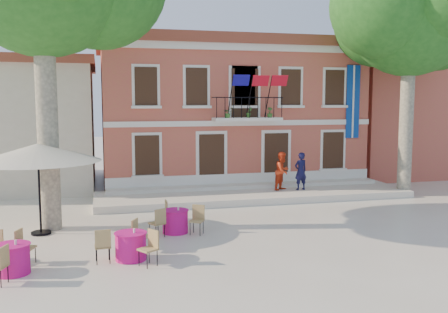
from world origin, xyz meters
TOP-DOWN VIEW (x-y plane):
  - ground at (0.00, 0.00)m, footprint 90.00×90.00m
  - main_building at (2.00, 9.99)m, footprint 13.50×9.59m
  - neighbor_west at (-9.50, 11.00)m, footprint 9.40×9.40m
  - neighbor_east at (14.00, 11.00)m, footprint 9.40×9.40m
  - terrace at (2.00, 4.40)m, footprint 14.00×3.40m
  - plane_tree_east at (8.93, 3.39)m, footprint 5.64×5.64m
  - patio_umbrella at (-6.63, 0.29)m, footprint 4.02×4.02m
  - pedestrian_navy at (4.18, 4.28)m, footprint 0.70×0.54m
  - pedestrian_orange at (3.37, 4.47)m, footprint 1.08×1.03m
  - cafe_table_0 at (-6.89, -3.54)m, footprint 0.99×1.96m
  - cafe_table_1 at (-3.92, -3.12)m, footprint 1.67×1.87m
  - cafe_table_3 at (-2.32, -0.61)m, footprint 1.87×1.63m

SIDE VIEW (x-z plane):
  - ground at x=0.00m, z-range 0.00..0.00m
  - terrace at x=2.00m, z-range 0.00..0.30m
  - cafe_table_0 at x=-6.89m, z-range -0.05..0.90m
  - cafe_table_1 at x=-3.92m, z-range -0.05..0.90m
  - cafe_table_3 at x=-2.32m, z-range -0.05..0.90m
  - pedestrian_navy at x=4.18m, z-range 0.30..2.02m
  - pedestrian_orange at x=3.37m, z-range 0.30..2.05m
  - patio_umbrella at x=-6.63m, z-range 1.19..4.18m
  - neighbor_west at x=-9.50m, z-range 0.02..6.42m
  - neighbor_east at x=14.00m, z-range 0.02..6.42m
  - main_building at x=2.00m, z-range 0.03..7.53m
  - plane_tree_east at x=8.93m, z-range 2.65..13.73m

